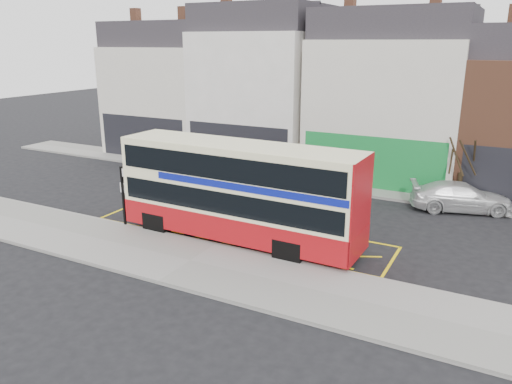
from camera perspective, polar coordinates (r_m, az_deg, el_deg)
The scene contains 15 objects.
ground at distance 21.81m, azimuth -4.02°, elevation -5.90°, with size 120.00×120.00×0.00m, color black.
pavement at distance 20.03m, azimuth -7.50°, elevation -7.92°, with size 40.00×4.00×0.15m, color gray.
kerb at distance 21.49m, azimuth -4.55°, elevation -6.05°, with size 40.00×0.15×0.15m, color gray.
far_pavement at distance 31.16m, azimuth 6.62°, elevation 1.21°, with size 50.00×3.00×0.15m, color gray.
road_markings at distance 23.08m, azimuth -1.94°, elevation -4.54°, with size 14.00×3.40×0.01m, color yellow, non-canonical shape.
terrace_far_left at distance 40.30m, azimuth -9.49°, elevation 11.52°, with size 8.00×8.01×10.80m.
terrace_left at distance 36.03m, azimuth 0.93°, elevation 11.92°, with size 8.00×8.01×11.80m.
terrace_green_shop at distance 33.01m, azimuth 15.26°, elevation 10.46°, with size 9.00×8.01×11.30m.
double_decker_bus at distance 21.35m, azimuth -1.87°, elevation 0.12°, with size 10.89×2.72×4.33m.
bus_stop_post at distance 23.79m, azimuth -14.86°, elevation 0.24°, with size 0.70×0.14×2.81m.
car_silver at distance 34.02m, azimuth -10.82°, elevation 3.56°, with size 1.82×4.53×1.54m, color silver.
car_grey at distance 28.74m, azimuth 3.77°, elevation 1.10°, with size 1.34×3.83×1.26m, color #3F4246.
car_white at distance 27.78m, azimuth 22.39°, elevation -0.52°, with size 2.05×5.04×1.46m, color silver.
street_tree_left at distance 40.08m, azimuth -14.99°, elevation 10.43°, with size 2.93×2.93×6.33m.
street_tree_right at distance 28.52m, azimuth 22.70°, elevation 4.84°, with size 2.13×2.13×4.59m.
Camera 1 is at (10.67, -17.06, 8.43)m, focal length 35.00 mm.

